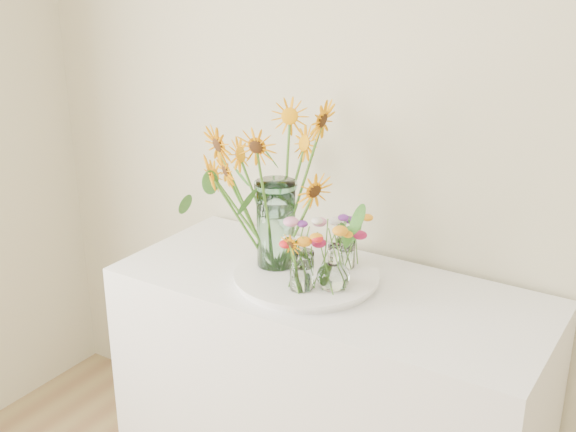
{
  "coord_description": "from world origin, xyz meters",
  "views": [
    {
      "loc": [
        0.49,
        0.1,
        1.91
      ],
      "look_at": [
        -0.65,
        1.92,
        1.11
      ],
      "focal_mm": 45.0,
      "sensor_mm": 36.0,
      "label": 1
    }
  ],
  "objects_px": {
    "tray": "(306,278)",
    "mason_jar": "(276,224)",
    "small_vase_c": "(346,253)",
    "small_vase_a": "(302,271)",
    "counter": "(327,404)",
    "small_vase_b": "(334,267)"
  },
  "relations": [
    {
      "from": "tray",
      "to": "mason_jar",
      "type": "relative_size",
      "value": 1.52
    },
    {
      "from": "small_vase_c",
      "to": "small_vase_a",
      "type": "bearing_deg",
      "value": -100.0
    },
    {
      "from": "counter",
      "to": "small_vase_a",
      "type": "relative_size",
      "value": 11.06
    },
    {
      "from": "tray",
      "to": "small_vase_c",
      "type": "bearing_deg",
      "value": 53.72
    },
    {
      "from": "mason_jar",
      "to": "small_vase_a",
      "type": "bearing_deg",
      "value": -33.81
    },
    {
      "from": "mason_jar",
      "to": "small_vase_a",
      "type": "relative_size",
      "value": 2.3
    },
    {
      "from": "counter",
      "to": "mason_jar",
      "type": "height_order",
      "value": "mason_jar"
    },
    {
      "from": "counter",
      "to": "mason_jar",
      "type": "relative_size",
      "value": 4.8
    },
    {
      "from": "small_vase_a",
      "to": "counter",
      "type": "bearing_deg",
      "value": 77.04
    },
    {
      "from": "counter",
      "to": "small_vase_b",
      "type": "distance_m",
      "value": 0.56
    },
    {
      "from": "tray",
      "to": "mason_jar",
      "type": "height_order",
      "value": "mason_jar"
    },
    {
      "from": "small_vase_a",
      "to": "small_vase_c",
      "type": "relative_size",
      "value": 1.19
    },
    {
      "from": "small_vase_c",
      "to": "small_vase_b",
      "type": "bearing_deg",
      "value": -75.33
    },
    {
      "from": "tray",
      "to": "small_vase_a",
      "type": "height_order",
      "value": "small_vase_a"
    },
    {
      "from": "tray",
      "to": "small_vase_c",
      "type": "height_order",
      "value": "small_vase_c"
    },
    {
      "from": "counter",
      "to": "small_vase_c",
      "type": "distance_m",
      "value": 0.54
    },
    {
      "from": "tray",
      "to": "mason_jar",
      "type": "bearing_deg",
      "value": 176.29
    },
    {
      "from": "tray",
      "to": "small_vase_a",
      "type": "bearing_deg",
      "value": -66.93
    },
    {
      "from": "mason_jar",
      "to": "small_vase_a",
      "type": "distance_m",
      "value": 0.21
    },
    {
      "from": "small_vase_a",
      "to": "small_vase_b",
      "type": "relative_size",
      "value": 0.86
    },
    {
      "from": "small_vase_b",
      "to": "small_vase_c",
      "type": "bearing_deg",
      "value": 104.67
    },
    {
      "from": "counter",
      "to": "small_vase_a",
      "type": "height_order",
      "value": "small_vase_a"
    }
  ]
}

